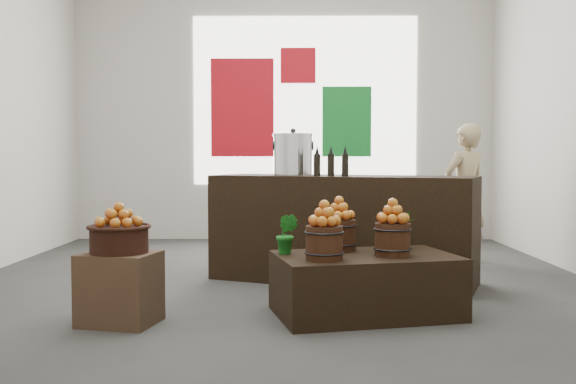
{
  "coord_description": "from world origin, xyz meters",
  "views": [
    {
      "loc": [
        0.12,
        -5.78,
        1.17
      ],
      "look_at": [
        0.08,
        -0.4,
        0.89
      ],
      "focal_mm": 40.0,
      "sensor_mm": 36.0,
      "label": 1
    }
  ],
  "objects_px": {
    "crate": "(120,288)",
    "counter": "(342,229)",
    "shopper": "(465,193)",
    "display_table": "(365,285)",
    "stock_pot_left": "(293,156)",
    "wicker_basket": "(119,240)"
  },
  "relations": [
    {
      "from": "stock_pot_left",
      "to": "display_table",
      "type": "bearing_deg",
      "value": -70.25
    },
    {
      "from": "display_table",
      "to": "stock_pot_left",
      "type": "height_order",
      "value": "stock_pot_left"
    },
    {
      "from": "stock_pot_left",
      "to": "wicker_basket",
      "type": "bearing_deg",
      "value": -124.68
    },
    {
      "from": "wicker_basket",
      "to": "stock_pot_left",
      "type": "relative_size",
      "value": 1.06
    },
    {
      "from": "wicker_basket",
      "to": "stock_pot_left",
      "type": "height_order",
      "value": "stock_pot_left"
    },
    {
      "from": "wicker_basket",
      "to": "shopper",
      "type": "xyz_separation_m",
      "value": [
        3.16,
        2.72,
        0.18
      ]
    },
    {
      "from": "display_table",
      "to": "shopper",
      "type": "relative_size",
      "value": 0.84
    },
    {
      "from": "shopper",
      "to": "crate",
      "type": "bearing_deg",
      "value": 10.92
    },
    {
      "from": "wicker_basket",
      "to": "display_table",
      "type": "bearing_deg",
      "value": 8.64
    },
    {
      "from": "wicker_basket",
      "to": "stock_pot_left",
      "type": "distance_m",
      "value": 2.24
    },
    {
      "from": "counter",
      "to": "shopper",
      "type": "bearing_deg",
      "value": 59.47
    },
    {
      "from": "crate",
      "to": "wicker_basket",
      "type": "height_order",
      "value": "wicker_basket"
    },
    {
      "from": "crate",
      "to": "shopper",
      "type": "distance_m",
      "value": 4.2
    },
    {
      "from": "counter",
      "to": "shopper",
      "type": "distance_m",
      "value": 1.87
    },
    {
      "from": "crate",
      "to": "shopper",
      "type": "xyz_separation_m",
      "value": [
        3.16,
        2.72,
        0.53
      ]
    },
    {
      "from": "display_table",
      "to": "stock_pot_left",
      "type": "xyz_separation_m",
      "value": [
        -0.54,
        1.5,
        0.97
      ]
    },
    {
      "from": "wicker_basket",
      "to": "shopper",
      "type": "distance_m",
      "value": 4.17
    },
    {
      "from": "counter",
      "to": "shopper",
      "type": "relative_size",
      "value": 1.58
    },
    {
      "from": "crate",
      "to": "counter",
      "type": "relative_size",
      "value": 0.21
    },
    {
      "from": "wicker_basket",
      "to": "counter",
      "type": "relative_size",
      "value": 0.16
    },
    {
      "from": "wicker_basket",
      "to": "display_table",
      "type": "xyz_separation_m",
      "value": [
        1.77,
        0.27,
        -0.37
      ]
    },
    {
      "from": "display_table",
      "to": "stock_pot_left",
      "type": "bearing_deg",
      "value": 96.36
    }
  ]
}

